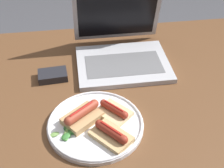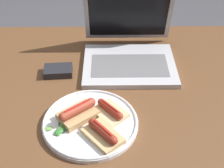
# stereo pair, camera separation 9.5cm
# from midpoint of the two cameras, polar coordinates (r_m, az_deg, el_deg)

# --- Properties ---
(desk) EXTENTS (1.34, 0.87, 0.75)m
(desk) POSITION_cam_midpoint_polar(r_m,az_deg,el_deg) (1.06, -2.29, -4.63)
(desk) COLOR brown
(desk) RESTS_ON ground_plane
(laptop) EXTENTS (0.33, 0.31, 0.25)m
(laptop) POSITION_cam_midpoint_polar(r_m,az_deg,el_deg) (1.13, 5.53, 6.14)
(laptop) COLOR #B7B7BC
(laptop) RESTS_ON desk
(plate) EXTENTS (0.28, 0.28, 0.02)m
(plate) POSITION_cam_midpoint_polar(r_m,az_deg,el_deg) (0.90, -0.97, -7.18)
(plate) COLOR silver
(plate) RESTS_ON desk
(sausage_toast_left) EXTENTS (0.13, 0.12, 0.05)m
(sausage_toast_left) POSITION_cam_midpoint_polar(r_m,az_deg,el_deg) (0.90, -3.27, -5.39)
(sausage_toast_left) COLOR tan
(sausage_toast_left) RESTS_ON plate
(sausage_toast_middle) EXTENTS (0.12, 0.12, 0.04)m
(sausage_toast_middle) POSITION_cam_midpoint_polar(r_m,az_deg,el_deg) (0.91, 2.65, -5.15)
(sausage_toast_middle) COLOR #D6B784
(sausage_toast_middle) RESTS_ON plate
(sausage_toast_right) EXTENTS (0.12, 0.13, 0.04)m
(sausage_toast_right) POSITION_cam_midpoint_polar(r_m,az_deg,el_deg) (0.85, 1.55, -9.24)
(sausage_toast_right) COLOR tan
(sausage_toast_right) RESTS_ON plate
(salad_pile) EXTENTS (0.08, 0.07, 0.01)m
(salad_pile) POSITION_cam_midpoint_polar(r_m,az_deg,el_deg) (0.88, -6.49, -8.23)
(salad_pile) COLOR #387A33
(salad_pile) RESTS_ON plate
(external_drive) EXTENTS (0.10, 0.07, 0.03)m
(external_drive) POSITION_cam_midpoint_polar(r_m,az_deg,el_deg) (1.09, -7.37, 2.29)
(external_drive) COLOR #232328
(external_drive) RESTS_ON desk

